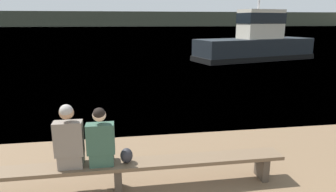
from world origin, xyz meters
name	(u,v)px	position (x,y,z in m)	size (l,w,h in m)	color
water_surface	(120,28)	(0.00, 125.62, 0.00)	(240.00, 240.00, 0.00)	teal
far_shoreline	(119,19)	(0.00, 155.75, 3.59)	(600.00, 12.00, 7.17)	#424738
bench_main	(118,169)	(-0.62, 3.26, 0.39)	(5.72, 0.42, 0.48)	brown
person_left	(69,140)	(-1.36, 3.26, 0.95)	(0.44, 0.39, 1.05)	#70665B
person_right	(101,141)	(-0.87, 3.26, 0.90)	(0.44, 0.38, 0.98)	#2D4C3D
shopping_bag	(127,155)	(-0.47, 3.27, 0.61)	(0.20, 0.21, 0.25)	#232328
tugboat_red	(256,44)	(9.25, 19.33, 1.12)	(9.44, 4.96, 6.43)	black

